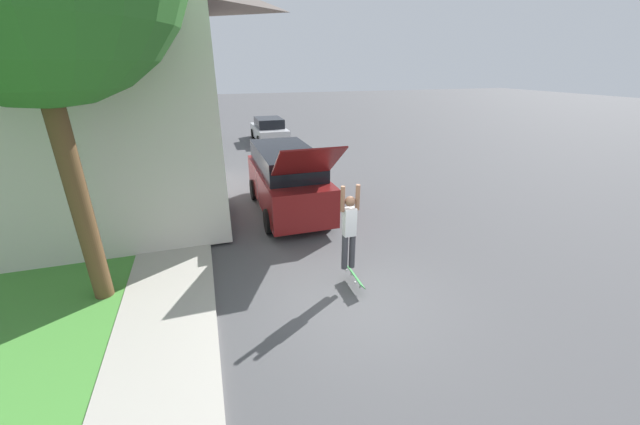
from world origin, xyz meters
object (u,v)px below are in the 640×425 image
lawn_tree_far (121,75)px  skateboard (355,277)px  skateboarder (349,227)px  car_down_street (269,130)px  suv_parked (287,179)px

lawn_tree_far → skateboard: 11.33m
lawn_tree_far → skateboarder: 10.85m
skateboarder → car_down_street: bearing=85.4°
lawn_tree_far → skateboard: lawn_tree_far is taller
suv_parked → car_down_street: size_ratio=1.28×
suv_parked → skateboard: size_ratio=6.81×
skateboarder → lawn_tree_far: bearing=119.7°
suv_parked → skateboard: 4.86m
lawn_tree_far → suv_parked: size_ratio=1.08×
car_down_street → skateboarder: size_ratio=2.32×
suv_parked → skateboarder: size_ratio=2.97×
suv_parked → skateboarder: (0.24, -4.69, 0.32)m
skateboard → suv_parked: bearing=94.5°
lawn_tree_far → skateboarder: lawn_tree_far is taller
car_down_street → skateboard: car_down_street is taller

